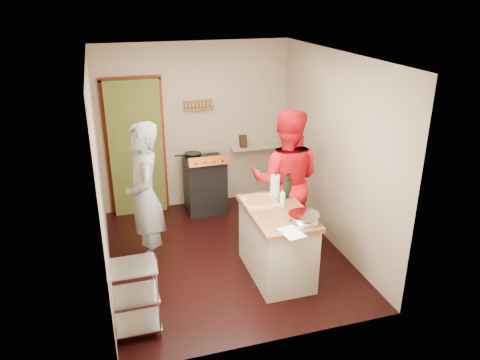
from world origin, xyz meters
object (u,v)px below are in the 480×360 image
wire_shelving (134,296)px  island (277,241)px  stove (205,184)px  person_red (286,181)px  person_stripe (145,197)px

wire_shelving → island: size_ratio=0.62×
stove → person_red: 1.69m
stove → person_stripe: (-1.05, -1.37, 0.49)m
island → person_stripe: (-1.48, 0.67, 0.48)m
person_stripe → person_red: (1.83, -0.04, 0.02)m
wire_shelving → person_stripe: bearing=77.4°
stove → island: 2.09m
wire_shelving → person_red: size_ratio=0.42×
stove → island: bearing=-78.1°
stove → wire_shelving: bearing=-116.9°
person_stripe → stove: bearing=141.2°
island → stove: bearing=101.9°
stove → wire_shelving: size_ratio=1.26×
stove → person_red: person_red is taller
island → person_red: size_ratio=0.67×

